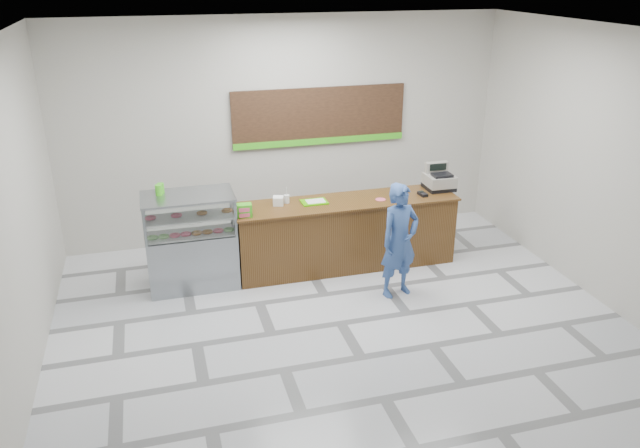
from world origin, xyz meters
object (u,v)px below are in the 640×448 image
object	(u,v)px
serving_tray	(314,202)
cash_register	(439,180)
customer	(399,241)
display_case	(191,240)
sales_counter	(346,233)

from	to	relation	value
serving_tray	cash_register	bearing A→B (deg)	1.82
cash_register	customer	size ratio (longest dim) A/B	0.28
cash_register	customer	bearing A→B (deg)	-132.61
display_case	cash_register	xyz separation A→B (m)	(3.72, 0.12, 0.50)
cash_register	customer	distance (m)	1.61
display_case	serving_tray	xyz separation A→B (m)	(1.76, 0.05, 0.36)
cash_register	sales_counter	bearing A→B (deg)	-174.31
cash_register	customer	world-z (taller)	customer
sales_counter	cash_register	xyz separation A→B (m)	(1.50, 0.12, 0.66)
serving_tray	sales_counter	bearing A→B (deg)	-6.33
sales_counter	customer	xyz separation A→B (m)	(0.42, -1.01, 0.27)
sales_counter	customer	bearing A→B (deg)	-67.47
sales_counter	serving_tray	distance (m)	0.70
cash_register	display_case	bearing A→B (deg)	-177.07
display_case	customer	distance (m)	2.83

